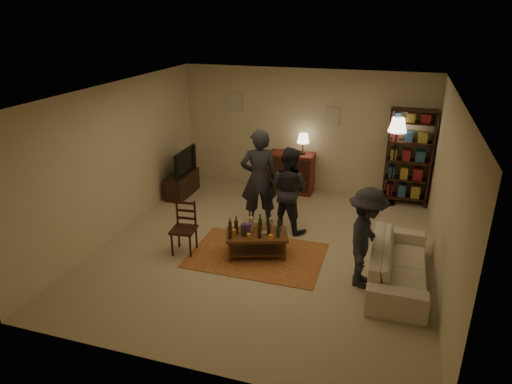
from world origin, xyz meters
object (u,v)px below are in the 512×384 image
at_px(sofa, 398,264).
at_px(person_right, 289,189).
at_px(coffee_table, 256,235).
at_px(person_left, 259,179).
at_px(person_by_sofa, 366,238).
at_px(tv_stand, 182,178).
at_px(floor_lamp, 397,131).
at_px(dresser, 291,172).
at_px(bookshelf, 408,157).
at_px(dining_chair, 185,225).

bearing_deg(sofa, person_right, 58.20).
relative_size(coffee_table, person_left, 0.60).
relative_size(person_right, person_by_sofa, 1.04).
bearing_deg(tv_stand, floor_lamp, 10.92).
distance_m(tv_stand, person_right, 2.84).
relative_size(dresser, floor_lamp, 0.74).
relative_size(tv_stand, floor_lamp, 0.57).
height_order(tv_stand, person_by_sofa, person_by_sofa).
xyz_separation_m(tv_stand, dresser, (2.25, 0.91, 0.09)).
relative_size(person_left, person_right, 1.18).
distance_m(floor_lamp, sofa, 3.31).
distance_m(coffee_table, bookshelf, 3.90).
bearing_deg(person_left, tv_stand, -48.68).
height_order(bookshelf, floor_lamp, bookshelf).
height_order(dining_chair, floor_lamp, floor_lamp).
height_order(person_left, person_right, person_left).
bearing_deg(floor_lamp, tv_stand, -169.08).
distance_m(coffee_table, dining_chair, 1.21).
xyz_separation_m(floor_lamp, person_right, (-1.77, -1.81, -0.78)).
distance_m(coffee_table, person_left, 1.29).
xyz_separation_m(dining_chair, person_right, (1.47, 1.33, 0.32)).
distance_m(bookshelf, person_left, 3.26).
height_order(coffee_table, person_by_sofa, person_by_sofa).
distance_m(dresser, bookshelf, 2.50).
distance_m(dining_chair, person_left, 1.67).
bearing_deg(person_by_sofa, bookshelf, -3.19).
bearing_deg(person_right, bookshelf, -115.86).
distance_m(dining_chair, person_right, 2.00).
bearing_deg(person_right, coffee_table, 97.22).
relative_size(bookshelf, person_left, 1.07).
relative_size(dining_chair, sofa, 0.44).
bearing_deg(coffee_table, bookshelf, 52.89).
height_order(tv_stand, person_right, person_right).
bearing_deg(bookshelf, dresser, -178.43).
bearing_deg(person_by_sofa, person_left, 60.84).
relative_size(tv_stand, person_right, 0.66).
height_order(coffee_table, dresser, dresser).
height_order(dining_chair, person_left, person_left).
bearing_deg(person_by_sofa, tv_stand, 65.68).
bearing_deg(dining_chair, dresser, 65.23).
xyz_separation_m(person_right, person_by_sofa, (1.50, -1.46, -0.03)).
xyz_separation_m(dining_chair, person_by_sofa, (2.97, -0.14, 0.30)).
distance_m(person_left, person_right, 0.58).
xyz_separation_m(bookshelf, person_left, (-2.62, -1.94, -0.09)).
bearing_deg(person_right, person_by_sofa, 156.60).
xyz_separation_m(coffee_table, floor_lamp, (2.04, 2.94, 1.20)).
bearing_deg(sofa, floor_lamp, 4.45).
relative_size(bookshelf, person_by_sofa, 1.31).
height_order(floor_lamp, sofa, floor_lamp).
xyz_separation_m(floor_lamp, person_by_sofa, (-0.26, -3.27, -0.81)).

